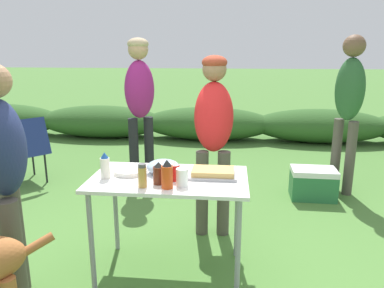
% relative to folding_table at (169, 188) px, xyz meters
% --- Properties ---
extents(ground_plane, '(60.00, 60.00, 0.00)m').
position_rel_folding_table_xyz_m(ground_plane, '(0.00, 0.00, -0.66)').
color(ground_plane, '#477533').
extents(shrub_hedge, '(14.40, 0.90, 0.59)m').
position_rel_folding_table_xyz_m(shrub_hedge, '(0.00, 4.24, -0.37)').
color(shrub_hedge, '#2D5623').
rests_on(shrub_hedge, ground).
extents(folding_table, '(1.10, 0.64, 0.74)m').
position_rel_folding_table_xyz_m(folding_table, '(0.00, 0.00, 0.00)').
color(folding_table, silver).
rests_on(folding_table, ground).
extents(food_tray, '(0.33, 0.23, 0.06)m').
position_rel_folding_table_xyz_m(food_tray, '(0.31, 0.05, 0.10)').
color(food_tray, '#9E9EA3').
rests_on(food_tray, folding_table).
extents(plate_stack, '(0.23, 0.23, 0.03)m').
position_rel_folding_table_xyz_m(plate_stack, '(-0.30, 0.05, 0.09)').
color(plate_stack, white).
rests_on(plate_stack, folding_table).
extents(mixing_bowl, '(0.24, 0.24, 0.10)m').
position_rel_folding_table_xyz_m(mixing_bowl, '(-0.06, 0.08, 0.13)').
color(mixing_bowl, '#99B2CC').
rests_on(mixing_bowl, folding_table).
extents(paper_cup_stack, '(0.08, 0.08, 0.12)m').
position_rel_folding_table_xyz_m(paper_cup_stack, '(0.11, -0.16, 0.14)').
color(paper_cup_stack, white).
rests_on(paper_cup_stack, folding_table).
extents(hot_sauce_bottle, '(0.08, 0.08, 0.19)m').
position_rel_folding_table_xyz_m(hot_sauce_bottle, '(0.02, -0.21, 0.17)').
color(hot_sauce_bottle, '#CC4214').
rests_on(hot_sauce_bottle, folding_table).
extents(bbq_sauce_bottle, '(0.07, 0.07, 0.15)m').
position_rel_folding_table_xyz_m(bbq_sauce_bottle, '(-0.05, -0.13, 0.15)').
color(bbq_sauce_bottle, '#562314').
rests_on(bbq_sauce_bottle, folding_table).
extents(ketchup_bottle, '(0.07, 0.07, 0.14)m').
position_rel_folding_table_xyz_m(ketchup_bottle, '(0.05, -0.06, 0.14)').
color(ketchup_bottle, red).
rests_on(ketchup_bottle, folding_table).
extents(spice_jar, '(0.06, 0.06, 0.16)m').
position_rel_folding_table_xyz_m(spice_jar, '(-0.14, -0.21, 0.15)').
color(spice_jar, '#B2893D').
rests_on(spice_jar, folding_table).
extents(mayo_bottle, '(0.07, 0.07, 0.19)m').
position_rel_folding_table_xyz_m(mayo_bottle, '(-0.44, -0.06, 0.17)').
color(mayo_bottle, silver).
rests_on(mayo_bottle, folding_table).
extents(standing_person_in_red_jacket, '(0.36, 0.47, 1.57)m').
position_rel_folding_table_xyz_m(standing_person_in_red_jacket, '(0.27, 0.73, 0.32)').
color(standing_person_in_red_jacket, '#4C473D').
rests_on(standing_person_in_red_jacket, ground).
extents(standing_person_in_dark_puffer, '(0.40, 0.42, 1.77)m').
position_rel_folding_table_xyz_m(standing_person_in_dark_puffer, '(1.71, 1.80, 0.42)').
color(standing_person_in_dark_puffer, '#4C473D').
rests_on(standing_person_in_dark_puffer, ground).
extents(standing_person_with_beanie, '(0.43, 0.47, 1.54)m').
position_rel_folding_table_xyz_m(standing_person_with_beanie, '(-0.95, -0.42, 0.25)').
color(standing_person_with_beanie, '#4C473D').
rests_on(standing_person_with_beanie, ground).
extents(standing_person_in_olive_jacket, '(0.44, 0.42, 1.74)m').
position_rel_folding_table_xyz_m(standing_person_in_olive_jacket, '(-0.64, 1.80, 0.43)').
color(standing_person_in_olive_jacket, black).
rests_on(standing_person_in_olive_jacket, ground).
extents(camp_chair_green_behind_table, '(0.75, 0.73, 0.83)m').
position_rel_folding_table_xyz_m(camp_chair_green_behind_table, '(-2.04, 1.64, -0.20)').
color(camp_chair_green_behind_table, navy).
rests_on(camp_chair_green_behind_table, ground).
extents(cooler_box, '(0.49, 0.33, 0.34)m').
position_rel_folding_table_xyz_m(cooler_box, '(1.35, 1.57, -0.49)').
color(cooler_box, '#286B3D').
rests_on(cooler_box, ground).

